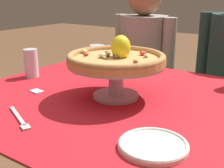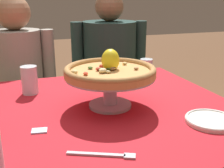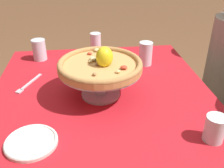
{
  "view_description": "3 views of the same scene",
  "coord_description": "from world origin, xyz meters",
  "px_view_note": "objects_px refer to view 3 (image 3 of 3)",
  "views": [
    {
      "loc": [
        0.61,
        -0.87,
        1.12
      ],
      "look_at": [
        0.02,
        -0.01,
        0.79
      ],
      "focal_mm": 47.24,
      "sensor_mm": 36.0,
      "label": 1
    },
    {
      "loc": [
        -0.3,
        -0.98,
        1.15
      ],
      "look_at": [
        0.06,
        0.05,
        0.81
      ],
      "focal_mm": 43.81,
      "sensor_mm": 36.0,
      "label": 2
    },
    {
      "loc": [
        0.99,
        -0.07,
        1.34
      ],
      "look_at": [
        0.01,
        0.05,
        0.77
      ],
      "focal_mm": 40.83,
      "sensor_mm": 36.0,
      "label": 3
    }
  ],
  "objects_px": {
    "pizza_stand": "(100,77)",
    "water_glass_back_right": "(214,130)",
    "dinner_fork": "(28,84)",
    "side_plate": "(31,142)",
    "sugar_packet": "(73,68)",
    "pizza": "(100,64)",
    "water_glass_back_left": "(145,55)",
    "water_glass_side_left": "(96,45)",
    "water_glass_front_left": "(39,51)"
  },
  "relations": [
    {
      "from": "dinner_fork",
      "to": "water_glass_side_left",
      "type": "bearing_deg",
      "value": 134.57
    },
    {
      "from": "pizza",
      "to": "side_plate",
      "type": "relative_size",
      "value": 1.99
    },
    {
      "from": "dinner_fork",
      "to": "sugar_packet",
      "type": "xyz_separation_m",
      "value": [
        -0.16,
        0.21,
        -0.0
      ]
    },
    {
      "from": "pizza_stand",
      "to": "side_plate",
      "type": "height_order",
      "value": "pizza_stand"
    },
    {
      "from": "pizza_stand",
      "to": "water_glass_back_right",
      "type": "height_order",
      "value": "pizza_stand"
    },
    {
      "from": "water_glass_back_right",
      "to": "dinner_fork",
      "type": "height_order",
      "value": "water_glass_back_right"
    },
    {
      "from": "side_plate",
      "to": "dinner_fork",
      "type": "relative_size",
      "value": 0.98
    },
    {
      "from": "pizza_stand",
      "to": "water_glass_side_left",
      "type": "distance_m",
      "value": 0.47
    },
    {
      "from": "side_plate",
      "to": "water_glass_back_right",
      "type": "bearing_deg",
      "value": 85.48
    },
    {
      "from": "pizza",
      "to": "water_glass_back_left",
      "type": "bearing_deg",
      "value": 137.74
    },
    {
      "from": "side_plate",
      "to": "water_glass_back_left",
      "type": "bearing_deg",
      "value": 137.78
    },
    {
      "from": "water_glass_front_left",
      "to": "side_plate",
      "type": "bearing_deg",
      "value": 4.75
    },
    {
      "from": "sugar_packet",
      "to": "water_glass_back_left",
      "type": "bearing_deg",
      "value": 90.57
    },
    {
      "from": "water_glass_back_left",
      "to": "water_glass_side_left",
      "type": "height_order",
      "value": "water_glass_side_left"
    },
    {
      "from": "water_glass_side_left",
      "to": "side_plate",
      "type": "height_order",
      "value": "water_glass_side_left"
    },
    {
      "from": "water_glass_back_right",
      "to": "sugar_packet",
      "type": "bearing_deg",
      "value": -141.87
    },
    {
      "from": "pizza_stand",
      "to": "pizza",
      "type": "distance_m",
      "value": 0.06
    },
    {
      "from": "dinner_fork",
      "to": "sugar_packet",
      "type": "height_order",
      "value": "dinner_fork"
    },
    {
      "from": "water_glass_back_right",
      "to": "water_glass_back_left",
      "type": "bearing_deg",
      "value": -171.56
    },
    {
      "from": "water_glass_back_right",
      "to": "side_plate",
      "type": "height_order",
      "value": "water_glass_back_right"
    },
    {
      "from": "water_glass_back_left",
      "to": "water_glass_side_left",
      "type": "bearing_deg",
      "value": -124.44
    },
    {
      "from": "water_glass_front_left",
      "to": "water_glass_side_left",
      "type": "bearing_deg",
      "value": 97.57
    },
    {
      "from": "water_glass_side_left",
      "to": "pizza_stand",
      "type": "bearing_deg",
      "value": -1.02
    },
    {
      "from": "pizza_stand",
      "to": "water_glass_back_right",
      "type": "relative_size",
      "value": 3.66
    },
    {
      "from": "water_glass_back_left",
      "to": "side_plate",
      "type": "height_order",
      "value": "water_glass_back_left"
    },
    {
      "from": "pizza_stand",
      "to": "sugar_packet",
      "type": "bearing_deg",
      "value": -156.0
    },
    {
      "from": "pizza",
      "to": "water_glass_front_left",
      "type": "xyz_separation_m",
      "value": [
        -0.43,
        -0.32,
        -0.1
      ]
    },
    {
      "from": "water_glass_front_left",
      "to": "water_glass_back_left",
      "type": "distance_m",
      "value": 0.6
    },
    {
      "from": "water_glass_front_left",
      "to": "dinner_fork",
      "type": "relative_size",
      "value": 0.65
    },
    {
      "from": "pizza_stand",
      "to": "water_glass_back_left",
      "type": "relative_size",
      "value": 2.75
    },
    {
      "from": "water_glass_side_left",
      "to": "water_glass_back_right",
      "type": "relative_size",
      "value": 1.35
    },
    {
      "from": "pizza_stand",
      "to": "side_plate",
      "type": "distance_m",
      "value": 0.39
    },
    {
      "from": "pizza",
      "to": "dinner_fork",
      "type": "bearing_deg",
      "value": -110.99
    },
    {
      "from": "pizza",
      "to": "sugar_packet",
      "type": "bearing_deg",
      "value": -155.78
    },
    {
      "from": "pizza_stand",
      "to": "pizza",
      "type": "relative_size",
      "value": 0.98
    },
    {
      "from": "pizza_stand",
      "to": "dinner_fork",
      "type": "xyz_separation_m",
      "value": [
        -0.13,
        -0.34,
        -0.08
      ]
    },
    {
      "from": "water_glass_back_right",
      "to": "dinner_fork",
      "type": "distance_m",
      "value": 0.84
    },
    {
      "from": "pizza_stand",
      "to": "sugar_packet",
      "type": "xyz_separation_m",
      "value": [
        -0.29,
        -0.13,
        -0.09
      ]
    },
    {
      "from": "water_glass_side_left",
      "to": "sugar_packet",
      "type": "relative_size",
      "value": 2.58
    },
    {
      "from": "water_glass_back_right",
      "to": "dinner_fork",
      "type": "bearing_deg",
      "value": -123.63
    },
    {
      "from": "water_glass_back_right",
      "to": "side_plate",
      "type": "distance_m",
      "value": 0.62
    },
    {
      "from": "side_plate",
      "to": "sugar_packet",
      "type": "distance_m",
      "value": 0.59
    },
    {
      "from": "pizza_stand",
      "to": "water_glass_back_right",
      "type": "bearing_deg",
      "value": 47.16
    },
    {
      "from": "pizza",
      "to": "side_plate",
      "type": "distance_m",
      "value": 0.41
    },
    {
      "from": "water_glass_back_left",
      "to": "sugar_packet",
      "type": "xyz_separation_m",
      "value": [
        0.0,
        -0.4,
        -0.05
      ]
    },
    {
      "from": "water_glass_back_right",
      "to": "side_plate",
      "type": "xyz_separation_m",
      "value": [
        -0.05,
        -0.62,
        -0.03
      ]
    },
    {
      "from": "water_glass_front_left",
      "to": "water_glass_back_right",
      "type": "height_order",
      "value": "water_glass_front_left"
    },
    {
      "from": "water_glass_back_left",
      "to": "dinner_fork",
      "type": "bearing_deg",
      "value": -74.93
    },
    {
      "from": "water_glass_back_left",
      "to": "dinner_fork",
      "type": "height_order",
      "value": "water_glass_back_left"
    },
    {
      "from": "side_plate",
      "to": "pizza",
      "type": "bearing_deg",
      "value": 137.83
    }
  ]
}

